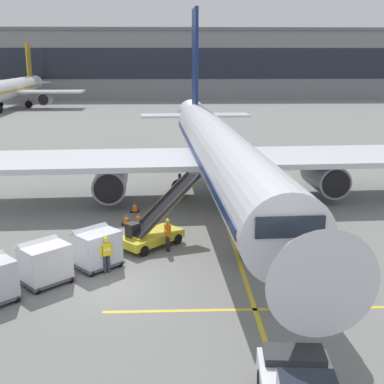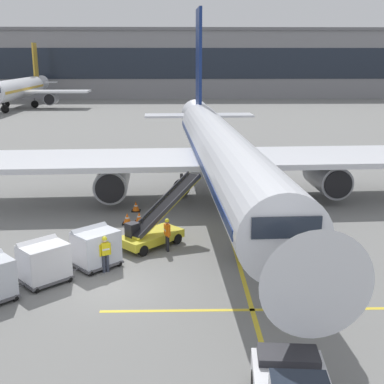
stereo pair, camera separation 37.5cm
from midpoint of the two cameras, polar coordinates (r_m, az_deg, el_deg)
name	(u,v)px [view 2 (the right image)]	position (r m, az deg, el deg)	size (l,w,h in m)	color
ground_plane	(111,288)	(22.46, -8.59, -10.63)	(600.00, 600.00, 0.00)	slate
parked_airplane	(220,152)	(34.95, 3.54, 4.54)	(33.85, 43.11, 14.26)	silver
belt_loader	(154,228)	(26.72, -3.93, -4.10)	(4.49, 4.46, 3.47)	gold
baggage_cart_lead	(95,247)	(24.33, -10.39, -6.09)	(2.56, 2.53, 1.91)	#515156
baggage_cart_second	(43,261)	(23.21, -15.97, -7.49)	(2.56, 2.53, 1.91)	#515156
ground_crew_by_loader	(105,252)	(23.65, -9.31, -6.67)	(0.51, 0.39, 1.74)	#333847
ground_crew_by_carts	(115,245)	(24.35, -8.21, -5.98)	(0.56, 0.30, 1.74)	#333847
ground_crew_marshaller	(167,233)	(25.83, -2.40, -4.59)	(0.35, 0.55, 1.74)	black
safety_cone_engine_keepout	(136,206)	(32.80, -6.02, -1.64)	(0.57, 0.57, 0.65)	black
safety_cone_wingtip	(139,217)	(30.62, -5.62, -2.86)	(0.55, 0.55, 0.62)	black
safety_cone_nose_mark	(127,219)	(30.38, -6.96, -3.00)	(0.60, 0.60, 0.68)	black
apron_guidance_line_lead_in	(221,202)	(34.91, 3.63, -1.09)	(0.20, 110.00, 0.01)	yellow
apron_guidance_line_stop_bar	(252,310)	(20.61, 7.34, -13.04)	(12.00, 0.20, 0.01)	yellow
terminal_building	(167,64)	(129.21, -2.81, 14.26)	(140.84, 15.12, 16.32)	gray
distant_airplane	(18,89)	(104.89, -18.92, 10.91)	(27.34, 36.86, 12.65)	silver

